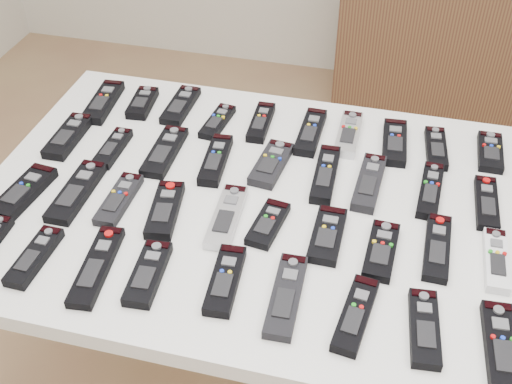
% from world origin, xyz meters
% --- Properties ---
extents(table, '(1.25, 0.88, 0.78)m').
position_xyz_m(table, '(-0.11, -0.02, 0.72)').
color(table, white).
rests_on(table, ground).
extents(sideboard, '(1.53, 0.48, 0.75)m').
position_xyz_m(sideboard, '(0.61, 1.78, 0.38)').
color(sideboard, '#47281C').
rests_on(sideboard, ground).
extents(remote_0, '(0.07, 0.20, 0.02)m').
position_xyz_m(remote_0, '(-0.60, 0.25, 0.79)').
color(remote_0, black).
rests_on(remote_0, table).
extents(remote_1, '(0.07, 0.14, 0.02)m').
position_xyz_m(remote_1, '(-0.50, 0.28, 0.79)').
color(remote_1, black).
rests_on(remote_1, table).
extents(remote_2, '(0.06, 0.17, 0.02)m').
position_xyz_m(remote_2, '(-0.39, 0.29, 0.79)').
color(remote_2, black).
rests_on(remote_2, table).
extents(remote_3, '(0.06, 0.15, 0.02)m').
position_xyz_m(remote_3, '(-0.28, 0.24, 0.79)').
color(remote_3, black).
rests_on(remote_3, table).
extents(remote_4, '(0.05, 0.16, 0.02)m').
position_xyz_m(remote_4, '(-0.17, 0.27, 0.79)').
color(remote_4, black).
rests_on(remote_4, table).
extents(remote_5, '(0.05, 0.19, 0.02)m').
position_xyz_m(remote_5, '(-0.03, 0.25, 0.79)').
color(remote_5, black).
rests_on(remote_5, table).
extents(remote_6, '(0.05, 0.18, 0.02)m').
position_xyz_m(remote_6, '(0.06, 0.27, 0.79)').
color(remote_6, '#B7B7BC').
rests_on(remote_6, table).
extents(remote_7, '(0.07, 0.18, 0.02)m').
position_xyz_m(remote_7, '(0.18, 0.26, 0.79)').
color(remote_7, black).
rests_on(remote_7, table).
extents(remote_8, '(0.06, 0.16, 0.02)m').
position_xyz_m(remote_8, '(0.28, 0.26, 0.79)').
color(remote_8, black).
rests_on(remote_8, table).
extents(remote_9, '(0.06, 0.15, 0.02)m').
position_xyz_m(remote_9, '(0.41, 0.28, 0.79)').
color(remote_9, black).
rests_on(remote_9, table).
extents(remote_10, '(0.06, 0.18, 0.02)m').
position_xyz_m(remote_10, '(-0.62, 0.09, 0.79)').
color(remote_10, black).
rests_on(remote_10, table).
extents(remote_11, '(0.04, 0.15, 0.02)m').
position_xyz_m(remote_11, '(-0.49, 0.07, 0.79)').
color(remote_11, black).
rests_on(remote_11, table).
extents(remote_12, '(0.06, 0.19, 0.02)m').
position_xyz_m(remote_12, '(-0.36, 0.09, 0.79)').
color(remote_12, black).
rests_on(remote_12, table).
extents(remote_13, '(0.06, 0.19, 0.02)m').
position_xyz_m(remote_13, '(-0.23, 0.08, 0.79)').
color(remote_13, black).
rests_on(remote_13, table).
extents(remote_14, '(0.08, 0.17, 0.02)m').
position_xyz_m(remote_14, '(-0.10, 0.10, 0.79)').
color(remote_14, black).
rests_on(remote_14, table).
extents(remote_15, '(0.05, 0.20, 0.02)m').
position_xyz_m(remote_15, '(0.03, 0.09, 0.79)').
color(remote_15, black).
rests_on(remote_15, table).
extents(remote_16, '(0.06, 0.20, 0.02)m').
position_xyz_m(remote_16, '(0.13, 0.09, 0.79)').
color(remote_16, black).
rests_on(remote_16, table).
extents(remote_17, '(0.06, 0.19, 0.02)m').
position_xyz_m(remote_17, '(0.27, 0.09, 0.79)').
color(remote_17, black).
rests_on(remote_17, table).
extents(remote_18, '(0.05, 0.17, 0.02)m').
position_xyz_m(remote_18, '(0.39, 0.08, 0.79)').
color(remote_18, black).
rests_on(remote_18, table).
extents(remote_19, '(0.08, 0.18, 0.02)m').
position_xyz_m(remote_19, '(-0.62, -0.14, 0.79)').
color(remote_19, black).
rests_on(remote_19, table).
extents(remote_20, '(0.06, 0.21, 0.02)m').
position_xyz_m(remote_20, '(-0.50, -0.11, 0.79)').
color(remote_20, black).
rests_on(remote_20, table).
extents(remote_21, '(0.05, 0.17, 0.02)m').
position_xyz_m(remote_21, '(-0.40, -0.11, 0.79)').
color(remote_21, black).
rests_on(remote_21, table).
extents(remote_22, '(0.08, 0.18, 0.02)m').
position_xyz_m(remote_22, '(-0.29, -0.12, 0.79)').
color(remote_22, black).
rests_on(remote_22, table).
extents(remote_23, '(0.06, 0.20, 0.02)m').
position_xyz_m(remote_23, '(-0.15, -0.10, 0.79)').
color(remote_23, '#B7B7BC').
rests_on(remote_23, table).
extents(remote_24, '(0.07, 0.15, 0.02)m').
position_xyz_m(remote_24, '(-0.06, -0.10, 0.79)').
color(remote_24, black).
rests_on(remote_24, table).
extents(remote_25, '(0.06, 0.16, 0.02)m').
position_xyz_m(remote_25, '(0.07, -0.11, 0.79)').
color(remote_25, black).
rests_on(remote_25, table).
extents(remote_26, '(0.06, 0.16, 0.02)m').
position_xyz_m(remote_26, '(0.18, -0.13, 0.79)').
color(remote_26, black).
rests_on(remote_26, table).
extents(remote_27, '(0.05, 0.19, 0.02)m').
position_xyz_m(remote_27, '(0.29, -0.09, 0.79)').
color(remote_27, black).
rests_on(remote_27, table).
extents(remote_28, '(0.05, 0.17, 0.02)m').
position_xyz_m(remote_28, '(0.41, -0.10, 0.79)').
color(remote_28, silver).
rests_on(remote_28, table).
extents(remote_30, '(0.05, 0.16, 0.02)m').
position_xyz_m(remote_30, '(-0.49, -0.31, 0.79)').
color(remote_30, black).
rests_on(remote_30, table).
extents(remote_31, '(0.07, 0.21, 0.02)m').
position_xyz_m(remote_31, '(-0.36, -0.31, 0.79)').
color(remote_31, black).
rests_on(remote_31, table).
extents(remote_32, '(0.07, 0.17, 0.02)m').
position_xyz_m(remote_32, '(-0.25, -0.30, 0.79)').
color(remote_32, black).
rests_on(remote_32, table).
extents(remote_33, '(0.06, 0.17, 0.02)m').
position_xyz_m(remote_33, '(-0.10, -0.28, 0.79)').
color(remote_33, black).
rests_on(remote_33, table).
extents(remote_34, '(0.06, 0.20, 0.02)m').
position_xyz_m(remote_34, '(0.02, -0.29, 0.79)').
color(remote_34, black).
rests_on(remote_34, table).
extents(remote_35, '(0.07, 0.18, 0.02)m').
position_xyz_m(remote_35, '(0.15, -0.30, 0.79)').
color(remote_35, black).
rests_on(remote_35, table).
extents(remote_36, '(0.07, 0.17, 0.02)m').
position_xyz_m(remote_36, '(0.28, -0.30, 0.79)').
color(remote_36, black).
rests_on(remote_36, table).
extents(remote_37, '(0.07, 0.20, 0.02)m').
position_xyz_m(remote_37, '(0.41, -0.31, 0.79)').
color(remote_37, black).
rests_on(remote_37, table).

